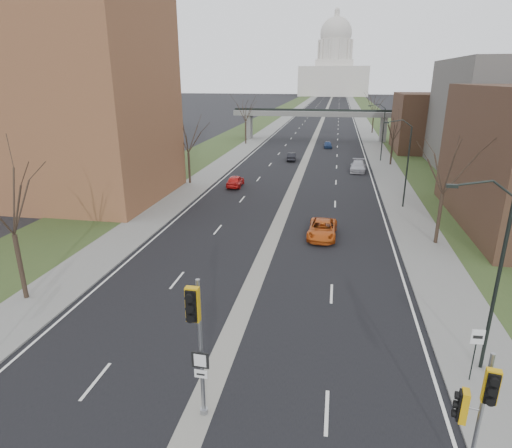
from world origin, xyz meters
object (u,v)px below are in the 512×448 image
(speed_limit_sign, at_px, (476,346))
(car_right_near, at_px, (322,229))
(car_left_far, at_px, (292,157))
(car_right_far, at_px, (328,145))
(signal_pole_median, at_px, (197,328))
(signal_pole_right, at_px, (477,405))
(car_right_mid, at_px, (358,166))
(car_left_near, at_px, (235,181))

(speed_limit_sign, bearing_deg, car_right_near, 107.69)
(car_left_far, distance_m, car_right_far, 15.24)
(signal_pole_median, height_order, car_right_near, signal_pole_median)
(signal_pole_right, xyz_separation_m, car_right_mid, (-1.40, 49.93, -2.55))
(car_right_near, relative_size, car_right_mid, 0.97)
(car_left_near, height_order, car_left_far, car_left_near)
(car_right_near, height_order, car_right_far, car_right_near)
(signal_pole_median, relative_size, car_left_far, 1.55)
(car_left_near, relative_size, car_right_far, 1.17)
(signal_pole_median, relative_size, speed_limit_sign, 2.32)
(speed_limit_sign, bearing_deg, signal_pole_right, -112.10)
(speed_limit_sign, height_order, car_right_near, speed_limit_sign)
(signal_pole_right, relative_size, car_left_far, 1.32)
(speed_limit_sign, relative_size, car_right_far, 0.71)
(signal_pole_right, bearing_deg, car_right_near, 112.19)
(car_right_near, xyz_separation_m, car_right_mid, (3.93, 27.49, 0.06))
(signal_pole_median, height_order, car_left_far, signal_pole_median)
(signal_pole_median, distance_m, car_right_mid, 49.41)
(signal_pole_median, bearing_deg, car_right_mid, 83.00)
(speed_limit_sign, xyz_separation_m, car_left_far, (-13.22, 51.07, -1.23))
(signal_pole_right, distance_m, car_left_near, 41.52)
(car_right_near, bearing_deg, signal_pole_median, -98.77)
(car_right_near, relative_size, car_right_far, 1.39)
(signal_pole_right, xyz_separation_m, car_right_near, (-5.34, 22.44, -2.61))
(car_left_far, bearing_deg, speed_limit_sign, 101.20)
(car_right_near, xyz_separation_m, car_right_far, (-0.82, 48.38, -0.08))
(speed_limit_sign, distance_m, car_right_far, 65.82)
(signal_pole_right, bearing_deg, car_left_near, 122.14)
(signal_pole_right, distance_m, car_right_far, 71.13)
(car_left_near, distance_m, car_right_mid, 19.14)
(car_left_far, bearing_deg, car_right_far, -113.90)
(signal_pole_right, height_order, car_left_near, signal_pole_right)
(car_left_near, bearing_deg, car_left_far, -106.48)
(speed_limit_sign, relative_size, car_right_near, 0.51)
(car_left_near, bearing_deg, signal_pole_right, 111.68)
(car_right_near, bearing_deg, car_left_far, 101.70)
(car_right_mid, bearing_deg, car_left_far, 150.38)
(signal_pole_right, relative_size, car_left_near, 1.21)
(car_right_far, bearing_deg, car_left_far, -115.14)
(speed_limit_sign, height_order, car_right_far, speed_limit_sign)
(car_right_mid, bearing_deg, signal_pole_median, -95.46)
(car_right_near, distance_m, car_right_mid, 27.78)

